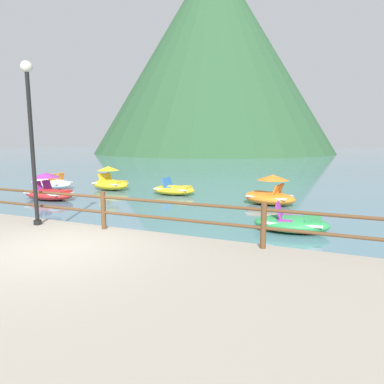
{
  "coord_description": "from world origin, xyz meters",
  "views": [
    {
      "loc": [
        5.17,
        -5.14,
        2.6
      ],
      "look_at": [
        0.95,
        5.0,
        0.9
      ],
      "focal_mm": 31.36,
      "sensor_mm": 36.0,
      "label": 1
    }
  ],
  "objects_px": {
    "pedal_boat_1": "(110,182)",
    "pedal_boat_2": "(292,223)",
    "pedal_boat_4": "(52,183)",
    "pedal_boat_5": "(174,190)",
    "pedal_boat_0": "(49,191)",
    "lamp_post": "(31,129)",
    "pedal_boat_3": "(270,194)"
  },
  "relations": [
    {
      "from": "pedal_boat_1",
      "to": "pedal_boat_2",
      "type": "relative_size",
      "value": 1.03
    },
    {
      "from": "pedal_boat_4",
      "to": "pedal_boat_5",
      "type": "bearing_deg",
      "value": 5.79
    },
    {
      "from": "pedal_boat_0",
      "to": "pedal_boat_1",
      "type": "bearing_deg",
      "value": 78.31
    },
    {
      "from": "lamp_post",
      "to": "pedal_boat_2",
      "type": "distance_m",
      "value": 7.45
    },
    {
      "from": "lamp_post",
      "to": "pedal_boat_3",
      "type": "height_order",
      "value": "lamp_post"
    },
    {
      "from": "pedal_boat_0",
      "to": "pedal_boat_2",
      "type": "xyz_separation_m",
      "value": [
        10.53,
        -1.36,
        -0.13
      ]
    },
    {
      "from": "lamp_post",
      "to": "pedal_boat_3",
      "type": "relative_size",
      "value": 1.78
    },
    {
      "from": "pedal_boat_1",
      "to": "pedal_boat_4",
      "type": "xyz_separation_m",
      "value": [
        -3.19,
        -0.85,
        -0.14
      ]
    },
    {
      "from": "pedal_boat_5",
      "to": "lamp_post",
      "type": "bearing_deg",
      "value": -90.73
    },
    {
      "from": "pedal_boat_2",
      "to": "pedal_boat_4",
      "type": "bearing_deg",
      "value": 162.84
    },
    {
      "from": "pedal_boat_3",
      "to": "lamp_post",
      "type": "bearing_deg",
      "value": -123.38
    },
    {
      "from": "pedal_boat_1",
      "to": "pedal_boat_2",
      "type": "bearing_deg",
      "value": -26.37
    },
    {
      "from": "pedal_boat_1",
      "to": "pedal_boat_2",
      "type": "xyz_separation_m",
      "value": [
        9.81,
        -4.86,
        -0.17
      ]
    },
    {
      "from": "pedal_boat_0",
      "to": "pedal_boat_5",
      "type": "relative_size",
      "value": 1.2
    },
    {
      "from": "pedal_boat_0",
      "to": "pedal_boat_2",
      "type": "bearing_deg",
      "value": -7.37
    },
    {
      "from": "pedal_boat_1",
      "to": "pedal_boat_3",
      "type": "relative_size",
      "value": 0.97
    },
    {
      "from": "pedal_boat_0",
      "to": "pedal_boat_4",
      "type": "bearing_deg",
      "value": 132.94
    },
    {
      "from": "pedal_boat_1",
      "to": "pedal_boat_4",
      "type": "height_order",
      "value": "pedal_boat_1"
    },
    {
      "from": "pedal_boat_0",
      "to": "pedal_boat_1",
      "type": "height_order",
      "value": "pedal_boat_1"
    },
    {
      "from": "pedal_boat_1",
      "to": "lamp_post",
      "type": "bearing_deg",
      "value": -65.74
    },
    {
      "from": "pedal_boat_0",
      "to": "pedal_boat_1",
      "type": "distance_m",
      "value": 3.57
    },
    {
      "from": "pedal_boat_3",
      "to": "pedal_boat_5",
      "type": "distance_m",
      "value": 4.78
    },
    {
      "from": "pedal_boat_0",
      "to": "pedal_boat_3",
      "type": "bearing_deg",
      "value": 15.74
    },
    {
      "from": "pedal_boat_2",
      "to": "pedal_boat_5",
      "type": "relative_size",
      "value": 1.01
    },
    {
      "from": "pedal_boat_2",
      "to": "pedal_boat_4",
      "type": "height_order",
      "value": "pedal_boat_4"
    },
    {
      "from": "pedal_boat_1",
      "to": "pedal_boat_3",
      "type": "height_order",
      "value": "pedal_boat_1"
    },
    {
      "from": "pedal_boat_2",
      "to": "pedal_boat_4",
      "type": "relative_size",
      "value": 0.81
    },
    {
      "from": "pedal_boat_0",
      "to": "pedal_boat_3",
      "type": "distance_m",
      "value": 9.6
    },
    {
      "from": "pedal_boat_2",
      "to": "pedal_boat_3",
      "type": "bearing_deg",
      "value": 108.02
    },
    {
      "from": "lamp_post",
      "to": "pedal_boat_2",
      "type": "bearing_deg",
      "value": 28.71
    },
    {
      "from": "pedal_boat_2",
      "to": "lamp_post",
      "type": "bearing_deg",
      "value": -151.29
    },
    {
      "from": "pedal_boat_0",
      "to": "pedal_boat_3",
      "type": "height_order",
      "value": "pedal_boat_3"
    }
  ]
}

